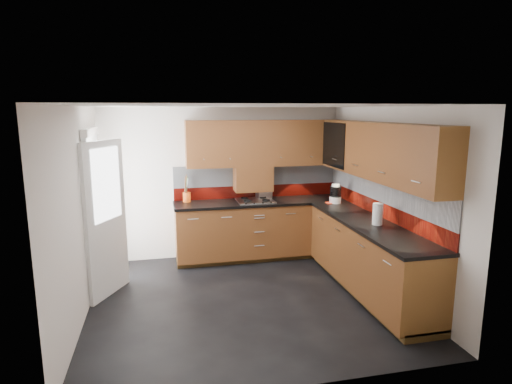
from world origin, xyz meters
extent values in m
cube|color=black|center=(0.00, 0.00, -0.01)|extent=(4.00, 3.80, 0.02)
cube|color=white|center=(0.00, 0.00, 2.45)|extent=(4.00, 3.80, 0.10)
cube|color=silver|center=(0.00, 1.84, 1.20)|extent=(4.00, 0.08, 2.64)
cube|color=silver|center=(0.00, -1.84, 1.20)|extent=(4.00, 0.08, 2.64)
cube|color=silver|center=(-1.94, 0.00, 1.20)|extent=(0.08, 3.80, 2.64)
cube|color=silver|center=(1.94, 0.00, 1.20)|extent=(0.08, 3.80, 2.64)
cube|color=brown|center=(0.55, 1.50, 0.48)|extent=(2.70, 0.60, 0.95)
cube|color=brown|center=(1.60, -0.10, 0.48)|extent=(0.60, 2.60, 0.95)
cube|color=#422D12|center=(0.55, 1.53, 0.05)|extent=(2.70, 0.54, 0.10)
cube|color=#422D12|center=(1.63, -0.10, 0.05)|extent=(0.54, 2.60, 0.10)
cube|color=black|center=(0.54, 1.49, 0.92)|extent=(2.72, 0.62, 0.04)
cube|color=black|center=(1.59, -0.12, 0.92)|extent=(0.62, 2.60, 0.04)
cube|color=maroon|center=(0.55, 1.79, 1.04)|extent=(2.70, 0.02, 0.20)
cube|color=#B7BCC1|center=(0.55, 1.79, 1.31)|extent=(2.70, 0.02, 0.34)
cube|color=maroon|center=(1.89, 0.20, 1.04)|extent=(0.02, 3.20, 0.20)
cube|color=#B7BCC1|center=(1.89, 0.20, 1.31)|extent=(0.02, 3.20, 0.34)
cube|color=brown|center=(0.65, 1.64, 1.84)|extent=(2.50, 0.33, 0.72)
cube|color=brown|center=(1.73, 0.04, 1.84)|extent=(0.33, 2.87, 0.72)
cube|color=silver|center=(0.50, 1.46, 1.63)|extent=(1.80, 0.01, 0.16)
cube|color=silver|center=(1.56, 0.00, 1.63)|extent=(0.01, 2.00, 0.16)
cube|color=brown|center=(0.45, 1.64, 1.28)|extent=(0.60, 0.33, 0.40)
cube|color=black|center=(1.56, 1.07, 1.84)|extent=(0.01, 0.80, 0.66)
cube|color=#FFD18C|center=(1.87, 1.07, 1.84)|extent=(0.01, 0.76, 0.64)
cube|color=black|center=(1.73, 1.07, 1.86)|extent=(0.29, 0.76, 0.01)
cylinder|color=black|center=(1.73, 0.82, 1.96)|extent=(0.07, 0.07, 0.16)
cylinder|color=black|center=(1.73, 0.97, 1.96)|extent=(0.07, 0.07, 0.16)
cylinder|color=white|center=(1.73, 1.12, 1.96)|extent=(0.07, 0.07, 0.16)
cylinder|color=black|center=(1.73, 1.27, 1.96)|extent=(0.07, 0.07, 0.16)
cube|color=white|center=(-1.86, 0.90, 1.02)|extent=(0.06, 0.95, 2.04)
cube|color=white|center=(-1.68, 0.55, 1.00)|extent=(0.42, 0.73, 1.98)
cube|color=white|center=(-1.65, 0.55, 1.45)|extent=(0.28, 0.50, 0.90)
cube|color=silver|center=(0.45, 1.48, 0.95)|extent=(0.57, 0.49, 0.02)
torus|color=black|center=(0.30, 1.36, 0.98)|extent=(0.13, 0.13, 0.02)
torus|color=black|center=(0.60, 1.36, 0.98)|extent=(0.13, 0.13, 0.02)
torus|color=black|center=(0.30, 1.60, 0.98)|extent=(0.13, 0.13, 0.02)
torus|color=black|center=(0.60, 1.60, 0.98)|extent=(0.13, 0.13, 0.02)
cube|color=black|center=(0.45, 1.24, 0.96)|extent=(0.43, 0.04, 0.02)
cylinder|color=#E65715|center=(-0.60, 1.67, 1.02)|extent=(0.12, 0.12, 0.15)
cylinder|color=brown|center=(-0.61, 1.69, 1.20)|extent=(0.06, 0.03, 0.30)
cylinder|color=brown|center=(-0.60, 1.69, 1.19)|extent=(0.06, 0.02, 0.28)
cylinder|color=brown|center=(-0.62, 1.69, 1.21)|extent=(0.05, 0.04, 0.32)
cylinder|color=brown|center=(-0.59, 1.69, 1.18)|extent=(0.05, 0.03, 0.26)
cylinder|color=brown|center=(-0.62, 1.68, 1.20)|extent=(0.03, 0.06, 0.29)
cube|color=silver|center=(0.63, 1.66, 1.02)|extent=(0.26, 0.19, 0.17)
cube|color=black|center=(0.63, 1.66, 1.11)|extent=(0.18, 0.06, 0.01)
cube|color=black|center=(0.63, 1.69, 1.11)|extent=(0.18, 0.06, 0.01)
cylinder|color=white|center=(1.63, 1.08, 0.99)|extent=(0.18, 0.18, 0.10)
cylinder|color=black|center=(1.63, 1.08, 1.12)|extent=(0.17, 0.17, 0.16)
cylinder|color=white|center=(1.63, 1.08, 1.22)|extent=(0.12, 0.12, 0.04)
cylinder|color=white|center=(1.64, -0.23, 1.07)|extent=(0.13, 0.13, 0.27)
cube|color=#F83D1B|center=(1.55, 1.08, 0.95)|extent=(0.13, 0.12, 0.01)
camera|label=1|loc=(-0.99, -4.94, 2.35)|focal=30.00mm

